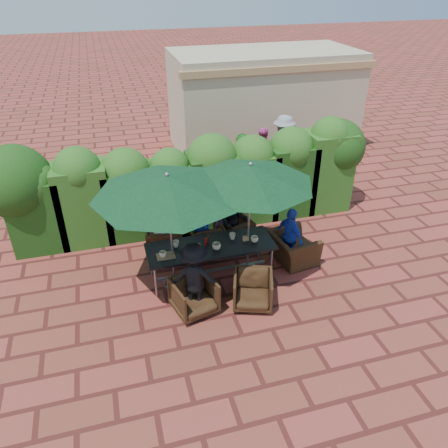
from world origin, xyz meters
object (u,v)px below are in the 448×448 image
object	(u,v)px
chair_near_left	(194,294)
chair_near_right	(253,289)
dining_table	(211,249)
chair_far_mid	(205,237)
chair_far_right	(235,230)
chair_end_right	(293,243)
umbrella_left	(168,185)
chair_far_left	(166,238)
umbrella_right	(250,174)

from	to	relation	value
chair_near_left	chair_near_right	xyz separation A→B (m)	(1.09, -0.12, -0.01)
dining_table	chair_far_mid	xyz separation A→B (m)	(0.09, 0.90, -0.29)
chair_far_right	chair_near_left	world-z (taller)	chair_near_left
dining_table	chair_near_left	xyz separation A→B (m)	(-0.56, -0.94, -0.30)
chair_near_left	chair_end_right	bearing A→B (deg)	8.43
umbrella_left	chair_far_right	distance (m)	2.72
chair_end_right	chair_near_right	bearing A→B (deg)	122.80
chair_far_mid	chair_end_right	distance (m)	1.94
dining_table	chair_far_right	distance (m)	1.39
umbrella_left	chair_far_mid	world-z (taller)	umbrella_left
umbrella_left	chair_far_right	size ratio (longest dim) A/B	4.03
umbrella_left	chair_far_right	world-z (taller)	umbrella_left
chair_far_right	chair_near_right	distance (m)	2.14
chair_far_left	chair_near_right	size ratio (longest dim) A/B	1.08
chair_far_mid	chair_far_left	bearing A→B (deg)	-15.21
chair_near_left	umbrella_left	bearing A→B (deg)	89.87
umbrella_left	chair_far_left	world-z (taller)	umbrella_left
chair_far_right	chair_far_left	bearing A→B (deg)	-14.01
chair_far_left	chair_end_right	bearing A→B (deg)	172.76
chair_far_right	chair_near_left	bearing A→B (deg)	40.85
chair_end_right	chair_far_right	bearing A→B (deg)	37.22
chair_near_left	umbrella_right	bearing A→B (deg)	20.19
umbrella_right	chair_end_right	xyz separation A→B (m)	(1.06, 0.09, -1.79)
chair_far_mid	chair_far_right	bearing A→B (deg)	-173.70
umbrella_right	chair_end_right	size ratio (longest dim) A/B	2.53
dining_table	chair_far_left	bearing A→B (deg)	125.32
dining_table	chair_far_right	xyz separation A→B (m)	(0.85, 1.05, -0.33)
chair_near_left	chair_near_right	distance (m)	1.10
chair_far_left	umbrella_right	bearing A→B (deg)	158.50
umbrella_left	umbrella_right	bearing A→B (deg)	1.58
umbrella_right	dining_table	bearing A→B (deg)	178.40
dining_table	umbrella_right	size ratio (longest dim) A/B	1.04
chair_near_right	umbrella_left	bearing A→B (deg)	161.96
chair_far_mid	chair_near_right	bearing A→B (deg)	97.83
umbrella_right	chair_far_left	world-z (taller)	umbrella_right
chair_near_right	chair_far_mid	bearing A→B (deg)	121.94
chair_end_right	chair_far_mid	bearing A→B (deg)	56.45
umbrella_left	chair_far_left	bearing A→B (deg)	88.38
chair_near_left	chair_end_right	distance (m)	2.60
chair_far_mid	chair_end_right	size ratio (longest dim) A/B	0.80
chair_far_mid	chair_far_right	size ratio (longest dim) A/B	1.14
dining_table	chair_end_right	bearing A→B (deg)	1.99
chair_far_right	chair_near_right	world-z (taller)	chair_near_right
umbrella_left	umbrella_right	xyz separation A→B (m)	(1.56, 0.04, -0.00)
chair_near_left	chair_near_right	bearing A→B (deg)	-20.73
chair_far_right	chair_near_right	bearing A→B (deg)	67.68
umbrella_left	chair_far_left	size ratio (longest dim) A/B	3.48
chair_far_mid	chair_near_right	world-z (taller)	chair_far_mid
umbrella_right	chair_near_right	bearing A→B (deg)	-103.17
chair_far_mid	chair_far_right	distance (m)	0.77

